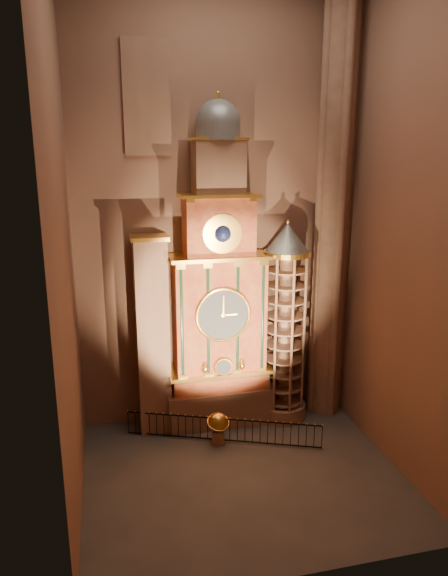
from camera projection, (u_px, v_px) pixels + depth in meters
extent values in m
plane|color=#383330|center=(243.00, 474.00, 23.08)|extent=(14.00, 14.00, 0.00)
plane|color=#91624E|center=(214.00, 215.00, 25.97)|extent=(22.00, 0.00, 22.00)
plane|color=#91624E|center=(62.00, 237.00, 18.77)|extent=(0.00, 22.00, 22.00)
plane|color=#91624E|center=(404.00, 226.00, 21.86)|extent=(0.00, 22.00, 22.00)
cube|color=#8C634C|center=(219.00, 403.00, 27.54)|extent=(5.60, 2.20, 2.00)
cube|color=maroon|center=(219.00, 378.00, 27.16)|extent=(5.00, 2.00, 1.00)
cube|color=#F7C149|center=(219.00, 368.00, 26.98)|extent=(5.40, 2.30, 0.18)
cube|color=maroon|center=(219.00, 315.00, 26.28)|extent=(4.60, 2.00, 6.00)
cylinder|color=black|center=(182.00, 323.00, 25.02)|extent=(0.32, 0.32, 5.60)
cylinder|color=black|center=(208.00, 321.00, 25.31)|extent=(0.32, 0.32, 5.60)
cylinder|color=black|center=(237.00, 319.00, 25.64)|extent=(0.32, 0.32, 5.60)
cylinder|color=black|center=(262.00, 317.00, 25.93)|extent=(0.32, 0.32, 5.60)
cube|color=#F7C149|center=(219.00, 256.00, 25.47)|extent=(5.00, 2.25, 0.18)
cylinder|color=#2D3033|center=(223.00, 315.00, 25.26)|extent=(2.60, 0.12, 2.60)
torus|color=#F7C149|center=(223.00, 315.00, 25.21)|extent=(2.80, 0.16, 2.80)
cylinder|color=#F7C149|center=(224.00, 367.00, 25.79)|extent=(0.90, 0.10, 0.90)
sphere|color=#F7C149|center=(205.00, 369.00, 25.64)|extent=(0.36, 0.36, 0.36)
sphere|color=#F7C149|center=(242.00, 366.00, 26.06)|extent=(0.36, 0.36, 0.36)
cube|color=maroon|center=(218.00, 227.00, 25.15)|extent=(3.40, 1.80, 3.00)
sphere|color=#0B143B|center=(223.00, 234.00, 24.35)|extent=(0.80, 0.80, 0.80)
cube|color=#F7C149|center=(219.00, 195.00, 24.72)|extent=(3.80, 2.00, 0.15)
cube|color=#8C634C|center=(218.00, 169.00, 24.45)|extent=(2.40, 1.60, 2.60)
sphere|color=slate|center=(218.00, 122.00, 23.92)|extent=(2.10, 2.10, 2.10)
cylinder|color=#F7C149|center=(218.00, 102.00, 23.70)|extent=(0.14, 0.14, 0.80)
cube|color=#8C634C|center=(153.00, 338.00, 25.78)|extent=(1.60, 1.40, 10.00)
cube|color=#F7C149|center=(155.00, 378.00, 25.89)|extent=(1.35, 0.10, 2.10)
cube|color=#431512|center=(155.00, 379.00, 25.83)|extent=(1.05, 0.04, 1.75)
cube|color=#F7C149|center=(153.00, 330.00, 25.24)|extent=(1.35, 0.10, 2.10)
cube|color=#431512|center=(153.00, 330.00, 25.18)|extent=(1.05, 0.04, 1.75)
cube|color=#F7C149|center=(151.00, 278.00, 24.59)|extent=(1.35, 0.10, 2.10)
cube|color=#431512|center=(151.00, 279.00, 24.53)|extent=(1.05, 0.04, 1.75)
cube|color=#F7C149|center=(149.00, 238.00, 24.50)|extent=(1.80, 1.60, 0.20)
cylinder|color=#8C634C|center=(282.00, 409.00, 28.18)|extent=(2.50, 2.50, 0.80)
cylinder|color=#8C634C|center=(285.00, 332.00, 27.05)|extent=(0.70, 0.70, 8.20)
cylinder|color=#F7C149|center=(287.00, 253.00, 26.00)|extent=(2.40, 2.40, 0.25)
cone|color=slate|center=(288.00, 238.00, 25.79)|extent=(2.30, 2.30, 1.50)
sphere|color=#F7C149|center=(288.00, 222.00, 25.59)|extent=(0.20, 0.20, 0.20)
cylinder|color=#8C634C|center=(334.00, 214.00, 26.38)|extent=(1.60, 1.60, 22.00)
cylinder|color=#8C634C|center=(348.00, 213.00, 26.55)|extent=(0.44, 0.44, 22.00)
cylinder|color=#8C634C|center=(319.00, 214.00, 26.20)|extent=(0.44, 0.44, 22.00)
cylinder|color=#8C634C|center=(327.00, 212.00, 27.13)|extent=(0.44, 0.44, 22.00)
cylinder|color=#8C634C|center=(341.00, 215.00, 25.62)|extent=(0.44, 0.44, 22.00)
cube|color=navy|center=(147.00, 98.00, 23.83)|extent=(2.00, 0.10, 5.00)
cube|color=#8C634C|center=(147.00, 98.00, 23.77)|extent=(2.20, 0.06, 5.20)
cylinder|color=#8C634C|center=(218.00, 437.00, 25.47)|extent=(0.61, 0.61, 0.71)
sphere|color=gold|center=(218.00, 422.00, 25.27)|extent=(0.92, 0.92, 0.92)
torus|color=gold|center=(218.00, 422.00, 25.27)|extent=(1.22, 1.16, 0.49)
cube|color=black|center=(222.00, 419.00, 25.39)|extent=(9.10, 3.64, 0.05)
cube|color=black|center=(222.00, 440.00, 25.68)|extent=(9.10, 3.64, 0.05)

